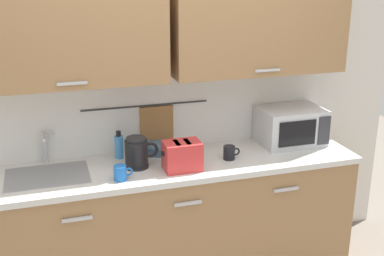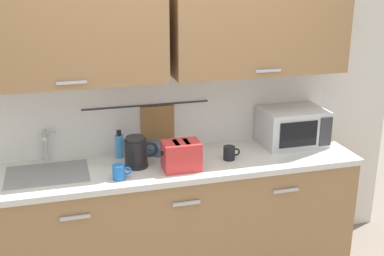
# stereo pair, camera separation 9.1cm
# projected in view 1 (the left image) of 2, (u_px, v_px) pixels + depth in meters

# --- Properties ---
(counter_unit) EXTENTS (2.53, 0.64, 0.90)m
(counter_unit) POSITION_uv_depth(u_px,v_px,m) (174.00, 220.00, 3.51)
(counter_unit) COLOR #997047
(counter_unit) RESTS_ON ground
(back_wall_assembly) EXTENTS (3.70, 0.41, 2.50)m
(back_wall_assembly) POSITION_uv_depth(u_px,v_px,m) (165.00, 65.00, 3.38)
(back_wall_assembly) COLOR silver
(back_wall_assembly) RESTS_ON ground
(sink_faucet) EXTENTS (0.09, 0.17, 0.22)m
(sink_faucet) POSITION_uv_depth(u_px,v_px,m) (45.00, 143.00, 3.29)
(sink_faucet) COLOR #B2B5BA
(sink_faucet) RESTS_ON counter_unit
(microwave) EXTENTS (0.46, 0.35, 0.27)m
(microwave) POSITION_uv_depth(u_px,v_px,m) (290.00, 126.00, 3.68)
(microwave) COLOR silver
(microwave) RESTS_ON counter_unit
(electric_kettle) EXTENTS (0.23, 0.16, 0.21)m
(electric_kettle) POSITION_uv_depth(u_px,v_px,m) (137.00, 153.00, 3.25)
(electric_kettle) COLOR black
(electric_kettle) RESTS_ON counter_unit
(dish_soap_bottle) EXTENTS (0.06, 0.06, 0.20)m
(dish_soap_bottle) POSITION_uv_depth(u_px,v_px,m) (119.00, 146.00, 3.41)
(dish_soap_bottle) COLOR #3F8CD8
(dish_soap_bottle) RESTS_ON counter_unit
(mug_near_sink) EXTENTS (0.12, 0.08, 0.09)m
(mug_near_sink) POSITION_uv_depth(u_px,v_px,m) (121.00, 173.00, 3.07)
(mug_near_sink) COLOR blue
(mug_near_sink) RESTS_ON counter_unit
(mixing_bowl) EXTENTS (0.21, 0.21, 0.08)m
(mixing_bowl) POSITION_uv_depth(u_px,v_px,m) (159.00, 148.00, 3.50)
(mixing_bowl) COLOR #4C7093
(mixing_bowl) RESTS_ON counter_unit
(toaster) EXTENTS (0.26, 0.17, 0.19)m
(toaster) POSITION_uv_depth(u_px,v_px,m) (182.00, 156.00, 3.22)
(toaster) COLOR red
(toaster) RESTS_ON counter_unit
(mug_by_kettle) EXTENTS (0.12, 0.08, 0.09)m
(mug_by_kettle) POSITION_uv_depth(u_px,v_px,m) (229.00, 153.00, 3.40)
(mug_by_kettle) COLOR black
(mug_by_kettle) RESTS_ON counter_unit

